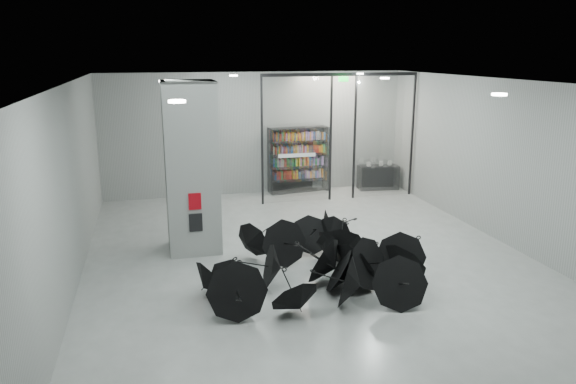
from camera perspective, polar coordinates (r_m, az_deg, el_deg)
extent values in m
plane|color=gray|center=(12.06, 3.17, -8.11)|extent=(14.00, 14.00, 0.00)
cube|color=slate|center=(11.15, 3.46, 11.24)|extent=(10.00, 14.00, 0.02)
cube|color=slate|center=(18.12, -3.38, 6.12)|extent=(10.00, 0.02, 4.00)
cube|color=slate|center=(5.59, 26.17, -15.12)|extent=(10.00, 0.02, 4.00)
cube|color=slate|center=(11.05, -22.26, -0.37)|extent=(0.02, 14.00, 4.00)
cube|color=slate|center=(13.77, 23.59, 2.26)|extent=(0.02, 14.00, 4.00)
cube|color=slate|center=(12.91, -10.07, 2.52)|extent=(1.20, 1.20, 4.00)
cube|color=#A50A07|center=(12.46, -9.72, -0.98)|extent=(0.28, 0.04, 0.38)
cube|color=black|center=(12.60, -9.62, -3.17)|extent=(0.30, 0.03, 0.42)
cube|color=#0CE533|center=(16.94, 5.82, 11.68)|extent=(0.30, 0.06, 0.15)
cube|color=silver|center=(16.90, 0.94, 5.53)|extent=(2.20, 0.02, 3.95)
cube|color=silver|center=(17.87, 10.00, 5.81)|extent=(2.00, 0.02, 3.95)
cube|color=black|center=(16.65, -2.73, 5.38)|extent=(0.06, 0.06, 4.00)
cube|color=black|center=(17.22, 4.49, 5.66)|extent=(0.06, 0.06, 4.00)
cube|color=black|center=(17.49, 6.99, 5.73)|extent=(0.06, 0.06, 4.00)
cube|color=black|center=(18.30, 12.87, 5.86)|extent=(0.06, 0.06, 4.00)
cube|color=black|center=(17.13, 5.60, 12.15)|extent=(5.00, 0.08, 0.10)
cube|color=black|center=(19.10, 9.41, 1.53)|extent=(1.42, 0.69, 0.82)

